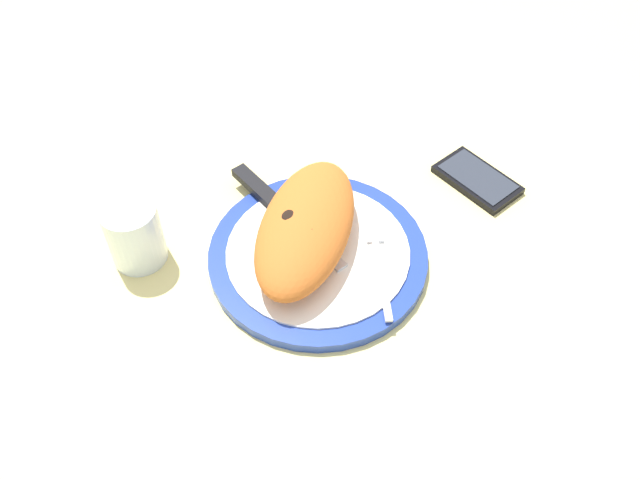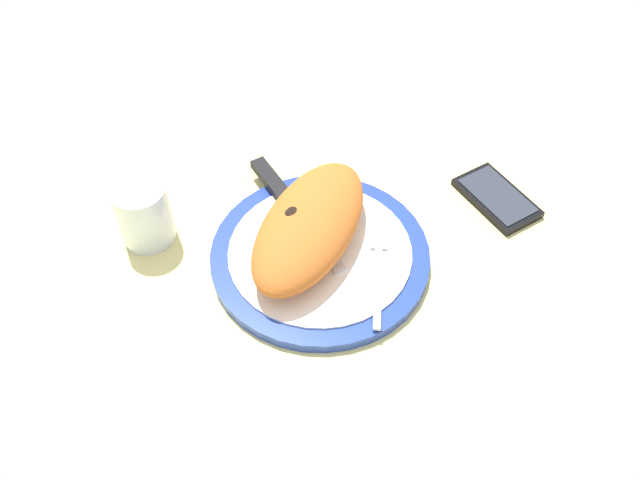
{
  "view_description": "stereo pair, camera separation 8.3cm",
  "coord_description": "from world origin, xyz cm",
  "px_view_note": "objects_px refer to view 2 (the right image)",
  "views": [
    {
      "loc": [
        -53.89,
        0.26,
        66.87
      ],
      "look_at": [
        0.0,
        0.0,
        3.73
      ],
      "focal_mm": 38.41,
      "sensor_mm": 36.0,
      "label": 1
    },
    {
      "loc": [
        -53.29,
        -8.01,
        66.87
      ],
      "look_at": [
        0.0,
        0.0,
        3.73
      ],
      "focal_mm": 38.41,
      "sensor_mm": 36.0,
      "label": 2
    }
  ],
  "objects_px": {
    "knife": "(283,196)",
    "smartphone": "(497,198)",
    "water_glass": "(145,217)",
    "fork": "(378,264)",
    "plate": "(320,255)",
    "calzone": "(309,226)"
  },
  "relations": [
    {
      "from": "knife",
      "to": "smartphone",
      "type": "height_order",
      "value": "knife"
    },
    {
      "from": "water_glass",
      "to": "fork",
      "type": "bearing_deg",
      "value": -93.51
    },
    {
      "from": "smartphone",
      "to": "water_glass",
      "type": "xyz_separation_m",
      "value": [
        -0.13,
        0.44,
        0.03
      ]
    },
    {
      "from": "smartphone",
      "to": "water_glass",
      "type": "relative_size",
      "value": 1.51
    },
    {
      "from": "fork",
      "to": "water_glass",
      "type": "xyz_separation_m",
      "value": [
        0.02,
        0.3,
        0.02
      ]
    },
    {
      "from": "plate",
      "to": "calzone",
      "type": "distance_m",
      "value": 0.04
    },
    {
      "from": "plate",
      "to": "calzone",
      "type": "relative_size",
      "value": 1.1
    },
    {
      "from": "fork",
      "to": "knife",
      "type": "relative_size",
      "value": 0.88
    },
    {
      "from": "fork",
      "to": "smartphone",
      "type": "distance_m",
      "value": 0.21
    },
    {
      "from": "plate",
      "to": "water_glass",
      "type": "relative_size",
      "value": 3.2
    },
    {
      "from": "knife",
      "to": "fork",
      "type": "bearing_deg",
      "value": -124.64
    },
    {
      "from": "calzone",
      "to": "water_glass",
      "type": "bearing_deg",
      "value": 91.36
    },
    {
      "from": "knife",
      "to": "water_glass",
      "type": "relative_size",
      "value": 2.12
    },
    {
      "from": "plate",
      "to": "smartphone",
      "type": "xyz_separation_m",
      "value": [
        0.14,
        -0.22,
        -0.0
      ]
    },
    {
      "from": "calzone",
      "to": "water_glass",
      "type": "distance_m",
      "value": 0.21
    },
    {
      "from": "knife",
      "to": "water_glass",
      "type": "xyz_separation_m",
      "value": [
        -0.07,
        0.16,
        0.01
      ]
    },
    {
      "from": "calzone",
      "to": "knife",
      "type": "bearing_deg",
      "value": 33.65
    },
    {
      "from": "plate",
      "to": "knife",
      "type": "xyz_separation_m",
      "value": [
        0.08,
        0.06,
        0.01
      ]
    },
    {
      "from": "calzone",
      "to": "knife",
      "type": "xyz_separation_m",
      "value": [
        0.07,
        0.05,
        -0.03
      ]
    },
    {
      "from": "smartphone",
      "to": "knife",
      "type": "bearing_deg",
      "value": 101.08
    },
    {
      "from": "knife",
      "to": "calzone",
      "type": "bearing_deg",
      "value": -146.35
    },
    {
      "from": "calzone",
      "to": "fork",
      "type": "distance_m",
      "value": 0.1
    }
  ]
}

